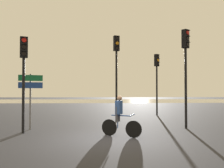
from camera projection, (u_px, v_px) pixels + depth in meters
ground_plane at (105, 139)px, 9.28m from camera, size 120.00×120.00×0.00m
water_strip at (101, 101)px, 44.35m from camera, size 80.00×16.00×0.01m
traffic_light_near_left at (24, 66)px, 10.71m from camera, size 0.38×0.40×4.14m
traffic_light_far_right at (157, 73)px, 18.49m from camera, size 0.41×0.42×4.53m
traffic_light_center at (116, 62)px, 14.80m from camera, size 0.38×0.40×5.08m
traffic_light_near_right at (186, 60)px, 12.07m from camera, size 0.41×0.42×4.78m
direction_sign_post at (30, 91)px, 11.66m from camera, size 1.03×0.43×2.60m
cyclist at (120, 116)px, 9.87m from camera, size 1.51×0.87×1.62m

